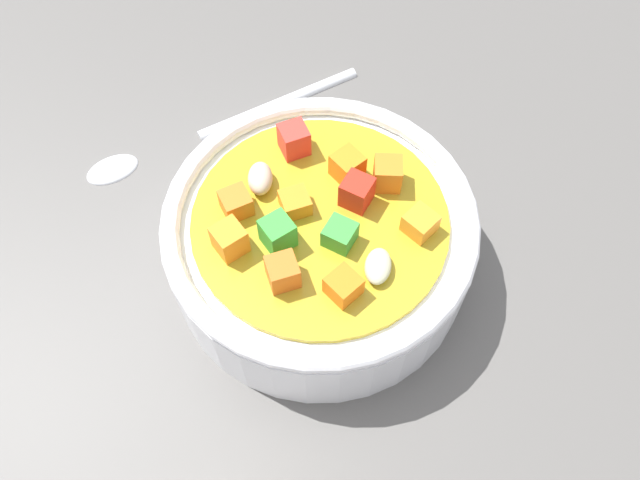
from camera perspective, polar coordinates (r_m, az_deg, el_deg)
The scene contains 3 objects.
ground_plane at distance 42.16cm, azimuth 0.00°, elevation -2.74°, with size 140.00×140.00×2.00cm, color #565451.
soup_bowl_main at distance 38.52cm, azimuth -0.01°, elevation 0.16°, with size 18.30×18.30×7.23cm.
spoon at distance 47.68cm, azimuth -10.12°, elevation 9.57°, with size 13.41×18.97×0.93cm.
Camera 1 is at (8.96, -17.49, 36.30)cm, focal length 36.07 mm.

